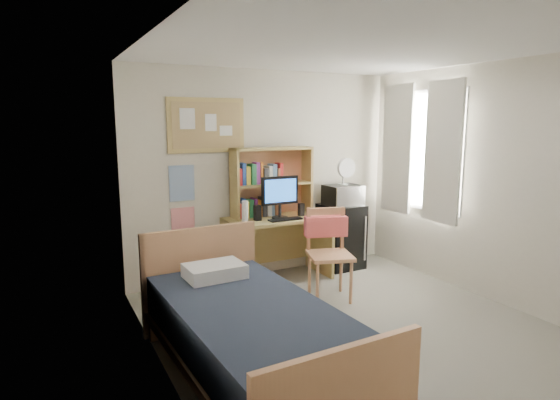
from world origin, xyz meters
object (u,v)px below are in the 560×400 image
desk_chair (330,255)px  speaker_left (258,213)px  bulletin_board (206,125)px  microwave (343,195)px  mini_fridge (341,236)px  speaker_right (301,210)px  desk_fan (343,173)px  bed (253,343)px  desk (278,249)px  monitor (280,197)px

desk_chair → speaker_left: (-0.52, 0.78, 0.38)m
bulletin_board → microwave: (1.77, -0.28, -0.92)m
desk_chair → microwave: 1.28m
mini_fridge → speaker_right: bearing=-171.2°
mini_fridge → desk_fan: size_ratio=2.68×
desk_chair → bed: desk_chair is taller
bulletin_board → bed: (-0.46, -2.30, -1.62)m
bulletin_board → speaker_right: bearing=-19.6°
desk → microwave: 1.16m
speaker_right → speaker_left: bearing=180.0°
desk → speaker_right: 0.57m
speaker_right → microwave: size_ratio=0.34×
mini_fridge → microwave: size_ratio=1.87×
desk_chair → desk_fan: 1.42m
desk_chair → bulletin_board: bearing=148.6°
bulletin_board → mini_fridge: size_ratio=1.09×
bed → microwave: microwave is taller
monitor → speaker_left: (-0.30, -0.00, -0.16)m
desk → monitor: size_ratio=2.49×
desk → microwave: size_ratio=2.77×
monitor → speaker_right: 0.35m
speaker_left → monitor: bearing=-0.0°
bed → speaker_right: 2.52m
desk_fan → speaker_left: bearing=-176.7°
monitor → microwave: 1.00m
desk → desk_fan: size_ratio=3.96×
desk_fan → monitor: bearing=-175.3°
desk → desk_chair: 0.88m
desk_chair → desk: bearing=122.8°
desk_chair → microwave: bearing=66.8°
desk → bed: bearing=-122.0°
desk → speaker_left: size_ratio=6.98×
bed → bulletin_board: bearing=76.6°
desk_chair → desk_fan: bearing=66.8°
mini_fridge → microwave: microwave is taller
speaker_right → bed: bearing=-128.7°
bulletin_board → monitor: size_ratio=1.83×
desk_fan → bed: bearing=-139.1°
microwave → mini_fridge: bearing=90.0°
mini_fridge → monitor: size_ratio=1.68×
speaker_left → microwave: microwave is taller
monitor → microwave: size_ratio=1.11×
desk_chair → monitor: bearing=123.8°
bulletin_board → desk: bearing=-22.6°
desk → speaker_left: speaker_left is taller
speaker_left → bulletin_board: bearing=141.0°
desk → microwave: microwave is taller
desk_chair → speaker_left: size_ratio=5.54×
monitor → bulletin_board: bearing=153.6°
monitor → speaker_right: monitor is taller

